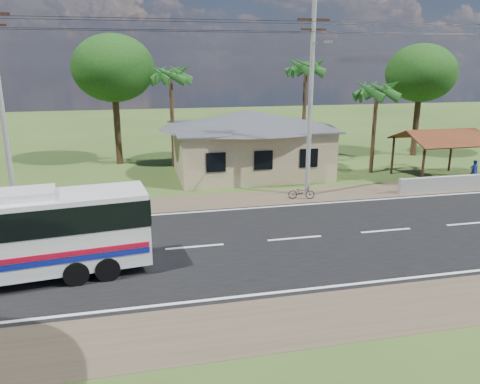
% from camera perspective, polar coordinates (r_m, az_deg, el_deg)
% --- Properties ---
extents(ground, '(120.00, 120.00, 0.00)m').
position_cam_1_polar(ground, '(21.20, 6.67, -5.67)').
color(ground, '#314D1B').
rests_on(ground, ground).
extents(road, '(120.00, 16.00, 0.03)m').
position_cam_1_polar(road, '(21.19, 6.67, -5.65)').
color(road, black).
rests_on(road, ground).
extents(house, '(12.40, 10.00, 5.00)m').
position_cam_1_polar(house, '(32.89, 1.02, 6.92)').
color(house, tan).
rests_on(house, ground).
extents(waiting_shed, '(5.20, 4.48, 3.35)m').
position_cam_1_polar(waiting_shed, '(33.84, 23.23, 6.05)').
color(waiting_shed, '#341D13').
rests_on(waiting_shed, ground).
extents(concrete_barrier, '(7.00, 0.30, 0.90)m').
position_cam_1_polar(concrete_barrier, '(31.41, 24.32, 0.99)').
color(concrete_barrier, '#9E9E99').
rests_on(concrete_barrier, ground).
extents(utility_poles, '(32.80, 2.22, 11.00)m').
position_cam_1_polar(utility_poles, '(26.82, 7.95, 11.48)').
color(utility_poles, '#9E9E99').
rests_on(utility_poles, ground).
extents(palm_near, '(2.80, 2.80, 6.70)m').
position_cam_1_polar(palm_near, '(33.77, 16.36, 11.77)').
color(palm_near, '#47301E').
rests_on(palm_near, ground).
extents(palm_mid, '(2.80, 2.80, 8.20)m').
position_cam_1_polar(palm_mid, '(36.36, 8.03, 14.77)').
color(palm_mid, '#47301E').
rests_on(palm_mid, ground).
extents(palm_far, '(2.80, 2.80, 7.70)m').
position_cam_1_polar(palm_far, '(34.69, -8.46, 13.91)').
color(palm_far, '#47301E').
rests_on(palm_far, ground).
extents(tree_behind_house, '(6.00, 6.00, 9.61)m').
position_cam_1_polar(tree_behind_house, '(36.60, -15.20, 14.32)').
color(tree_behind_house, '#47301E').
rests_on(tree_behind_house, ground).
extents(tree_behind_shed, '(5.60, 5.60, 9.02)m').
position_cam_1_polar(tree_behind_shed, '(41.36, 21.20, 13.33)').
color(tree_behind_shed, '#47301E').
rests_on(tree_behind_shed, ground).
extents(motorcycle, '(1.59, 0.86, 0.80)m').
position_cam_1_polar(motorcycle, '(27.08, 7.50, -0.02)').
color(motorcycle, black).
rests_on(motorcycle, ground).
extents(person, '(0.59, 0.43, 1.52)m').
position_cam_1_polar(person, '(33.86, 26.60, 2.24)').
color(person, navy).
rests_on(person, ground).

